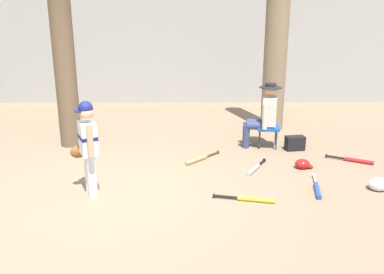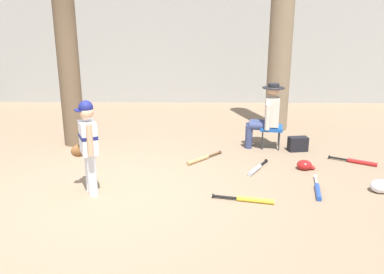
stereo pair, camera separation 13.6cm
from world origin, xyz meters
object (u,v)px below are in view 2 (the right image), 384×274
Objects in this scene: bat_blue_youth at (318,190)px; batting_helmet_red at (305,165)px; folding_stool at (271,129)px; bat_red_barrel at (358,162)px; seated_spectator at (267,114)px; bat_yellow_trainer at (250,200)px; bat_wood_tan at (201,159)px; handbag_beside_stool at (298,144)px; tree_near_player at (66,31)px; tree_behind_spectator at (281,39)px; bat_aluminum_silver at (256,169)px; young_ballplayer at (88,142)px; batting_helmet_white at (381,186)px.

batting_helmet_red is at bearing 87.82° from bat_blue_youth.
folding_stool is 0.65× the size of bat_red_barrel.
seated_spectator is 1.48× the size of bat_yellow_trainer.
seated_spectator is 2.46m from bat_yellow_trainer.
bat_yellow_trainer is 1.16× the size of bat_red_barrel.
bat_wood_tan is 2.04m from bat_blue_youth.
seated_spectator is (-0.10, 0.02, 0.28)m from folding_stool.
tree_near_player is at bearing 175.10° from handbag_beside_stool.
bat_yellow_trainer is at bearing -67.30° from bat_wood_tan.
folding_stool reaches higher than batting_helmet_red.
bat_yellow_trainer is at bearing -161.33° from bat_blue_youth.
bat_wood_tan is at bearing 167.93° from batting_helmet_red.
tree_near_player is 5.01m from bat_blue_youth.
bat_red_barrel is (0.98, -2.17, -1.88)m from tree_behind_spectator.
tree_behind_spectator is 3.05m from batting_helmet_red.
tree_near_player is 4.63m from handbag_beside_stool.
tree_behind_spectator is at bearing 73.24° from bat_aluminum_silver.
bat_yellow_trainer is at bearing -6.77° from young_ballplayer.
bat_aluminum_silver is at bearing 19.63° from young_ballplayer.
bat_red_barrel is at bearing 84.01° from batting_helmet_white.
bat_yellow_trainer is (-0.65, -2.31, -0.33)m from folding_stool.
bat_blue_youth is (4.03, -2.15, -2.07)m from tree_near_player.
handbag_beside_stool is 1.34m from bat_aluminum_silver.
tree_behind_spectator is 5.42× the size of bat_yellow_trainer.
seated_spectator is 2.12m from bat_blue_youth.
seated_spectator reaches higher than handbag_beside_stool.
bat_wood_tan is (-1.30, -0.75, -0.33)m from folding_stool.
seated_spectator is at bearing -2.47° from tree_near_player.
tree_near_player reaches higher than tree_behind_spectator.
bat_aluminum_silver is 0.79× the size of bat_yellow_trainer.
seated_spectator is 1.39m from bat_aluminum_silver.
bat_blue_youth is at bearing -131.08° from bat_red_barrel.
folding_stool is (2.82, 2.05, -0.38)m from young_ballplayer.
bat_yellow_trainer is 2.46m from bat_red_barrel.
bat_blue_youth and bat_red_barrel have the same top height.
tree_behind_spectator is 4.21m from bat_yellow_trainer.
batting_helmet_white is (0.74, -1.76, -0.05)m from handbag_beside_stool.
tree_near_player is at bearing 151.98° from bat_blue_youth.
batting_helmet_white is at bearing -67.31° from handbag_beside_stool.
handbag_beside_stool is 1.91m from batting_helmet_white.
batting_helmet_red is at bearing -17.40° from tree_near_player.
batting_helmet_white is at bearing -95.99° from bat_red_barrel.
tree_near_player is 4.10m from folding_stool.
bat_red_barrel is at bearing 16.29° from young_ballplayer.
bat_yellow_trainer and bat_red_barrel have the same top height.
handbag_beside_stool is at bearing 83.46° from batting_helmet_red.
bat_wood_tan and bat_aluminum_silver have the same top height.
folding_stool is 1.20m from batting_helmet_red.
young_ballplayer is at bearing -139.52° from bat_wood_tan.
tree_behind_spectator is at bearing 16.00° from tree_near_player.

